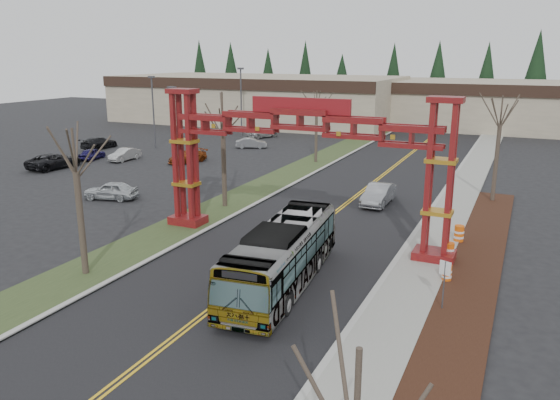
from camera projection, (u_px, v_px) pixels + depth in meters
The scene contains 33 objects.
road at pixel (336, 212), 39.27m from camera, with size 12.00×110.00×0.02m, color black.
lane_line_left at pixel (335, 211), 39.32m from camera, with size 0.12×100.00×0.01m, color yellow.
lane_line_right at pixel (338, 212), 39.22m from camera, with size 0.12×100.00×0.01m, color yellow.
curb_right at pixel (423, 221), 36.79m from camera, with size 0.30×110.00×0.15m, color #B0B0AB.
sidewalk_right at pixel (445, 224), 36.20m from camera, with size 2.60×110.00×0.14m, color gray.
landscape_strip at pixel (456, 334), 21.98m from camera, with size 2.60×50.00×0.12m, color black.
grass_median at pixel (239, 199), 42.48m from camera, with size 4.00×110.00×0.08m, color #324221.
curb_left at pixel (260, 201), 41.73m from camera, with size 0.30×110.00×0.15m, color #B0B0AB.
gateway_arch at pixel (300, 143), 31.58m from camera, with size 18.20×1.60×8.90m.
retail_building_west at pixel (258, 99), 91.61m from camera, with size 46.00×22.30×7.50m.
retail_building_east at pixel (517, 105), 82.63m from camera, with size 38.00×20.30×7.00m.
conifer_treeline at pixel (462, 81), 96.36m from camera, with size 116.10×5.60×13.00m.
transit_bus at pixel (283, 255), 26.36m from camera, with size 2.62×11.21×3.12m, color #ABAFB3.
silver_sedan at pixel (378, 194), 41.02m from camera, with size 1.63×4.68×1.54m, color #A5A8AD.
parked_car_near_a at pixel (111, 190), 42.47m from camera, with size 1.68×4.18×1.43m, color silver.
parked_car_near_b at pixel (125, 155), 58.08m from camera, with size 1.37×3.92×1.29m, color #BDBDBD.
parked_car_near_c at pixel (54, 161), 54.06m from camera, with size 2.54×5.51×1.53m, color black.
parked_car_mid_a at pixel (187, 157), 56.97m from camera, with size 1.79×4.40×1.28m, color #8C3913.
parked_car_mid_b at pixel (92, 154), 58.68m from camera, with size 1.45×3.61×1.23m, color #1D1753.
parked_car_far_a at pixel (251, 143), 65.82m from camera, with size 1.30×3.73×1.23m, color gray.
parked_car_far_b at pixel (262, 133), 74.30m from camera, with size 2.10×4.54×1.26m, color silver.
parked_car_far_c at pixel (99, 143), 65.41m from camera, with size 1.98×4.86×1.41m, color black.
bare_tree_median_near at pixel (76, 173), 26.73m from camera, with size 3.27×3.27×7.55m.
bare_tree_median_mid at pixel (223, 125), 39.03m from camera, with size 3.49×3.49×8.42m.
bare_tree_median_far at pixel (317, 110), 55.79m from camera, with size 2.98×2.98×7.42m.
bare_tree_right_far at pixel (500, 124), 40.48m from camera, with size 3.13×3.13×8.05m.
light_pole_near at pixel (174, 128), 46.98m from camera, with size 0.72×0.36×8.35m.
light_pole_mid at pixel (153, 107), 64.44m from camera, with size 0.74×0.37×8.54m.
light_pole_far at pixel (241, 97), 74.76m from camera, with size 0.80×0.40×9.25m.
street_sign at pixel (445, 275), 23.71m from camera, with size 0.51×0.23×2.32m.
barrel_south at pixel (447, 274), 27.04m from camera, with size 0.49×0.49×0.90m.
barrel_mid at pixel (449, 252), 29.81m from camera, with size 0.56×0.56×1.04m.
barrel_north at pixel (459, 234), 32.65m from camera, with size 0.59×0.59×1.09m.
Camera 1 is at (11.99, -11.00, 10.96)m, focal length 35.00 mm.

